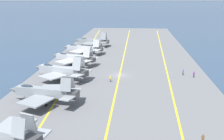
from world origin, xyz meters
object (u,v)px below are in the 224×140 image
(parked_jet_third, at_px, (61,70))
(parked_jet_fourth, at_px, (74,58))
(crew_yellow_vest, at_px, (110,78))
(crew_blue_vest, at_px, (183,72))
(parked_jet_sixth, at_px, (92,41))
(crew_purple_vest, at_px, (194,74))
(parked_jet_fifth, at_px, (83,48))
(parked_jet_second, at_px, (44,92))
(crew_brown_vest, at_px, (203,139))

(parked_jet_third, relative_size, parked_jet_fourth, 1.04)
(parked_jet_third, bearing_deg, crew_yellow_vest, -95.58)
(parked_jet_third, xyz_separation_m, crew_yellow_vest, (-1.27, -13.05, -1.48))
(crew_blue_vest, bearing_deg, parked_jet_sixth, 37.13)
(parked_jet_third, height_order, parked_jet_fourth, parked_jet_third)
(parked_jet_sixth, bearing_deg, crew_blue_vest, -142.87)
(parked_jet_fourth, xyz_separation_m, crew_purple_vest, (-10.97, -34.93, -1.40))
(crew_purple_vest, bearing_deg, crew_blue_vest, 52.43)
(parked_jet_fourth, distance_m, parked_jet_fifth, 17.00)
(parked_jet_sixth, bearing_deg, parked_jet_fifth, 176.86)
(parked_jet_third, bearing_deg, parked_jet_fifth, 0.35)
(parked_jet_sixth, xyz_separation_m, crew_purple_vest, (-43.88, -34.28, -1.33))
(parked_jet_third, distance_m, parked_jet_fifth, 32.52)
(parked_jet_fifth, height_order, crew_purple_vest, parked_jet_fifth)
(crew_purple_vest, bearing_deg, crew_yellow_vest, 104.89)
(parked_jet_sixth, bearing_deg, crew_yellow_vest, -166.02)
(crew_blue_vest, bearing_deg, parked_jet_second, 126.98)
(parked_jet_sixth, distance_m, crew_yellow_vest, 51.24)
(parked_jet_fourth, relative_size, parked_jet_fifth, 0.99)
(parked_jet_second, height_order, parked_jet_fifth, parked_jet_second)
(crew_blue_vest, height_order, crew_yellow_vest, crew_blue_vest)
(crew_brown_vest, bearing_deg, parked_jet_fifth, 25.18)
(crew_brown_vest, bearing_deg, parked_jet_third, 43.84)
(crew_blue_vest, bearing_deg, parked_jet_third, 101.36)
(crew_blue_vest, distance_m, crew_yellow_vest, 20.86)
(parked_jet_fifth, height_order, parked_jet_sixth, parked_jet_sixth)
(parked_jet_third, distance_m, crew_blue_vest, 33.08)
(parked_jet_third, relative_size, crew_blue_vest, 9.54)
(parked_jet_second, relative_size, parked_jet_fourth, 0.96)
(parked_jet_sixth, xyz_separation_m, crew_yellow_vest, (-49.70, -12.37, -1.35))
(parked_jet_second, height_order, crew_blue_vest, parked_jet_second)
(parked_jet_fifth, distance_m, crew_blue_vest, 41.72)
(parked_jet_fifth, distance_m, parked_jet_sixth, 15.94)
(parked_jet_second, relative_size, crew_blue_vest, 8.88)
(parked_jet_sixth, height_order, crew_blue_vest, parked_jet_sixth)
(parked_jet_fifth, height_order, crew_brown_vest, parked_jet_fifth)
(parked_jet_third, bearing_deg, crew_blue_vest, -78.64)
(crew_blue_vest, bearing_deg, crew_yellow_vest, 111.90)
(parked_jet_fifth, bearing_deg, crew_brown_vest, -154.82)
(crew_brown_vest, bearing_deg, parked_jet_fourth, 32.54)
(parked_jet_second, bearing_deg, crew_blue_vest, -53.02)
(crew_yellow_vest, bearing_deg, parked_jet_sixth, 13.98)
(parked_jet_fifth, relative_size, crew_blue_vest, 9.34)
(parked_jet_third, distance_m, crew_brown_vest, 42.68)
(parked_jet_fourth, relative_size, crew_purple_vest, 9.25)
(parked_jet_third, xyz_separation_m, crew_brown_vest, (-30.77, -29.55, -1.45))
(parked_jet_sixth, bearing_deg, crew_brown_vest, -159.97)
(parked_jet_third, height_order, parked_jet_fifth, parked_jet_third)
(parked_jet_fifth, xyz_separation_m, crew_blue_vest, (-26.01, -32.60, -1.20))
(crew_purple_vest, height_order, crew_brown_vest, crew_brown_vest)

